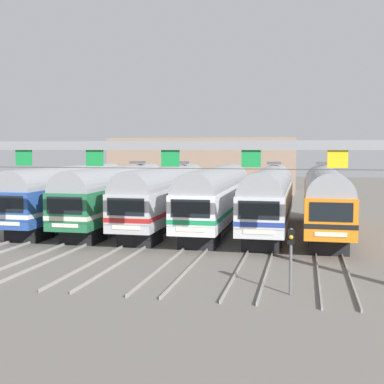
# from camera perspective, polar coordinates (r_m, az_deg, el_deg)

# --- Properties ---
(ground_plane) EXTENTS (160.00, 160.00, 0.00)m
(ground_plane) POSITION_cam_1_polar(r_m,az_deg,el_deg) (39.02, -0.11, -4.22)
(ground_plane) COLOR slate
(track_bed) EXTENTS (20.94, 70.00, 0.15)m
(track_bed) POSITION_cam_1_polar(r_m,az_deg,el_deg) (55.60, 3.65, -1.48)
(track_bed) COLOR gray
(track_bed) RESTS_ON ground
(commuter_train_blue) EXTENTS (2.88, 18.06, 5.05)m
(commuter_train_blue) POSITION_cam_1_polar(r_m,az_deg,el_deg) (41.86, -13.22, -0.03)
(commuter_train_blue) COLOR #284C9E
(commuter_train_blue) RESTS_ON ground
(commuter_train_green) EXTENTS (2.88, 18.06, 5.05)m
(commuter_train_green) POSITION_cam_1_polar(r_m,az_deg,el_deg) (40.34, -8.23, -0.13)
(commuter_train_green) COLOR #236B42
(commuter_train_green) RESTS_ON ground
(commuter_train_stainless) EXTENTS (2.88, 18.06, 5.05)m
(commuter_train_stainless) POSITION_cam_1_polar(r_m,az_deg,el_deg) (39.15, -2.89, -0.23)
(commuter_train_stainless) COLOR #B2B5BA
(commuter_train_stainless) RESTS_ON ground
(commuter_train_white) EXTENTS (2.88, 18.06, 4.77)m
(commuter_train_white) POSITION_cam_1_polar(r_m,az_deg,el_deg) (38.32, 2.73, -0.34)
(commuter_train_white) COLOR white
(commuter_train_white) RESTS_ON ground
(commuter_train_silver) EXTENTS (2.88, 18.06, 5.05)m
(commuter_train_silver) POSITION_cam_1_polar(r_m,az_deg,el_deg) (37.88, 8.54, -0.45)
(commuter_train_silver) COLOR silver
(commuter_train_silver) RESTS_ON ground
(commuter_train_orange) EXTENTS (2.88, 18.06, 5.05)m
(commuter_train_orange) POSITION_cam_1_polar(r_m,az_deg,el_deg) (37.83, 14.42, -0.55)
(commuter_train_orange) COLOR orange
(commuter_train_orange) RESTS_ON ground
(catenary_gantry) EXTENTS (24.68, 0.44, 6.97)m
(catenary_gantry) POSITION_cam_1_polar(r_m,az_deg,el_deg) (25.54, -6.63, 3.04)
(catenary_gantry) COLOR gray
(catenary_gantry) RESTS_ON ground
(yard_signal_mast) EXTENTS (0.28, 0.35, 2.81)m
(yard_signal_mast) POSITION_cam_1_polar(r_m,az_deg,el_deg) (21.94, 10.84, -6.12)
(yard_signal_mast) COLOR #59595E
(yard_signal_mast) RESTS_ON ground
(maintenance_building) EXTENTS (26.11, 10.00, 7.66)m
(maintenance_building) POSITION_cam_1_polar(r_m,az_deg,el_deg) (75.33, 1.34, 3.01)
(maintenance_building) COLOR gray
(maintenance_building) RESTS_ON ground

